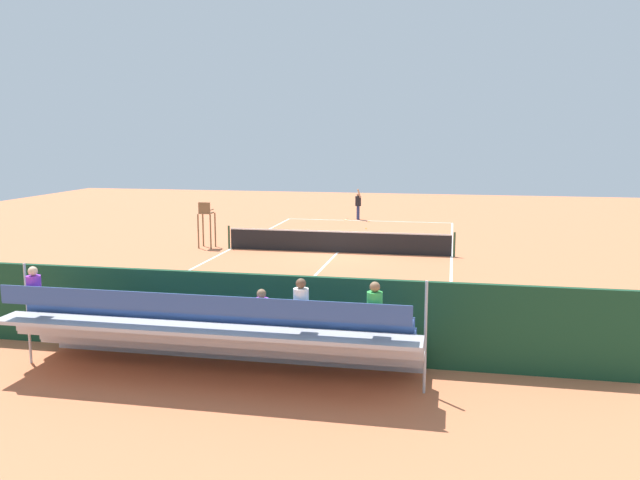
% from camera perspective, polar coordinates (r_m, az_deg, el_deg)
% --- Properties ---
extents(ground_plane, '(60.00, 60.00, 0.00)m').
position_cam_1_polar(ground_plane, '(29.29, 1.55, -1.09)').
color(ground_plane, '#CC7047').
extents(court_line_markings, '(10.10, 22.20, 0.01)m').
position_cam_1_polar(court_line_markings, '(29.32, 1.57, -1.07)').
color(court_line_markings, white).
rests_on(court_line_markings, ground).
extents(tennis_net, '(10.30, 0.10, 1.07)m').
position_cam_1_polar(tennis_net, '(29.20, 1.56, -0.12)').
color(tennis_net, black).
rests_on(tennis_net, ground).
extents(backdrop_wall, '(18.00, 0.16, 2.00)m').
position_cam_1_polar(backdrop_wall, '(15.79, -7.27, -6.42)').
color(backdrop_wall, '#194228').
rests_on(backdrop_wall, ground).
extents(bleacher_stand, '(9.06, 2.40, 2.48)m').
position_cam_1_polar(bleacher_stand, '(14.56, -9.02, -8.08)').
color(bleacher_stand, '#B2B2B7').
rests_on(bleacher_stand, ground).
extents(umpire_chair, '(0.67, 0.67, 2.14)m').
position_cam_1_polar(umpire_chair, '(30.76, -9.89, 1.75)').
color(umpire_chair, brown).
rests_on(umpire_chair, ground).
extents(courtside_bench, '(1.80, 0.40, 0.93)m').
position_cam_1_polar(courtside_bench, '(16.17, -0.86, -7.61)').
color(courtside_bench, '#33383D').
rests_on(courtside_bench, ground).
extents(equipment_bag, '(0.90, 0.36, 0.36)m').
position_cam_1_polar(equipment_bag, '(16.65, -7.42, -8.54)').
color(equipment_bag, black).
rests_on(equipment_bag, ground).
extents(tennis_player, '(0.47, 0.56, 1.93)m').
position_cam_1_polar(tennis_player, '(40.48, 3.34, 3.21)').
color(tennis_player, navy).
rests_on(tennis_player, ground).
extents(tennis_racket, '(0.33, 0.57, 0.03)m').
position_cam_1_polar(tennis_racket, '(40.39, 2.31, 1.78)').
color(tennis_racket, black).
rests_on(tennis_racket, ground).
extents(tennis_ball_near, '(0.07, 0.07, 0.07)m').
position_cam_1_polar(tennis_ball_near, '(39.49, 4.27, 1.62)').
color(tennis_ball_near, '#CCDB33').
rests_on(tennis_ball_near, ground).
extents(tennis_ball_far, '(0.07, 0.07, 0.07)m').
position_cam_1_polar(tennis_ball_far, '(36.57, 4.03, 1.01)').
color(tennis_ball_far, '#CCDB33').
rests_on(tennis_ball_far, ground).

